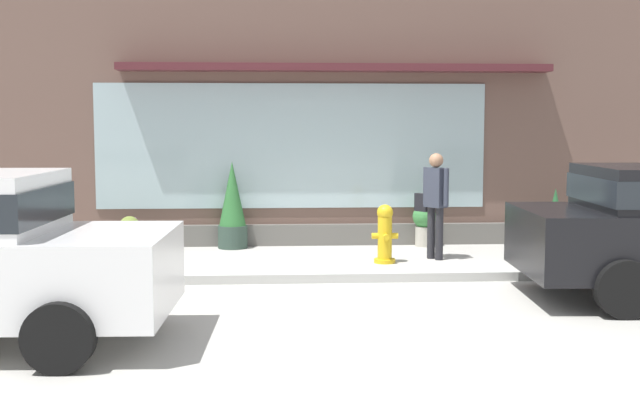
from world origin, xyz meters
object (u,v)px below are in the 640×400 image
(potted_plant_by_entrance, at_px, (130,235))
(potted_plant_window_left, at_px, (232,207))
(potted_plant_near_hydrant, at_px, (555,219))
(fire_hydrant, at_px, (385,234))
(potted_plant_corner_tall, at_px, (424,223))
(pedestrian_with_handbag, at_px, (435,198))

(potted_plant_by_entrance, height_order, potted_plant_window_left, potted_plant_window_left)
(potted_plant_near_hydrant, bearing_deg, potted_plant_window_left, 177.21)
(fire_hydrant, bearing_deg, potted_plant_window_left, 146.15)
(fire_hydrant, relative_size, potted_plant_corner_tall, 1.24)
(pedestrian_with_handbag, relative_size, potted_plant_near_hydrant, 1.62)
(potted_plant_corner_tall, xyz_separation_m, potted_plant_by_entrance, (-4.88, -0.32, -0.12))
(potted_plant_corner_tall, xyz_separation_m, potted_plant_window_left, (-3.23, 0.00, 0.30))
(pedestrian_with_handbag, distance_m, potted_plant_corner_tall, 1.39)
(potted_plant_by_entrance, bearing_deg, potted_plant_corner_tall, 3.79)
(potted_plant_window_left, bearing_deg, pedestrian_with_handbag, -22.16)
(potted_plant_corner_tall, height_order, potted_plant_near_hydrant, potted_plant_near_hydrant)
(potted_plant_by_entrance, bearing_deg, pedestrian_with_handbag, -11.29)
(pedestrian_with_handbag, xyz_separation_m, potted_plant_corner_tall, (0.10, 1.28, -0.55))
(potted_plant_by_entrance, xyz_separation_m, potted_plant_near_hydrant, (7.04, 0.06, 0.20))
(potted_plant_near_hydrant, bearing_deg, potted_plant_corner_tall, 173.11)
(potted_plant_by_entrance, relative_size, potted_plant_near_hydrant, 0.58)
(potted_plant_by_entrance, bearing_deg, potted_plant_window_left, 11.17)
(potted_plant_window_left, bearing_deg, potted_plant_near_hydrant, -2.79)
(pedestrian_with_handbag, height_order, potted_plant_window_left, pedestrian_with_handbag)
(pedestrian_with_handbag, relative_size, potted_plant_corner_tall, 2.31)
(fire_hydrant, xyz_separation_m, pedestrian_with_handbag, (0.80, 0.29, 0.50))
(fire_hydrant, bearing_deg, potted_plant_near_hydrant, 23.12)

